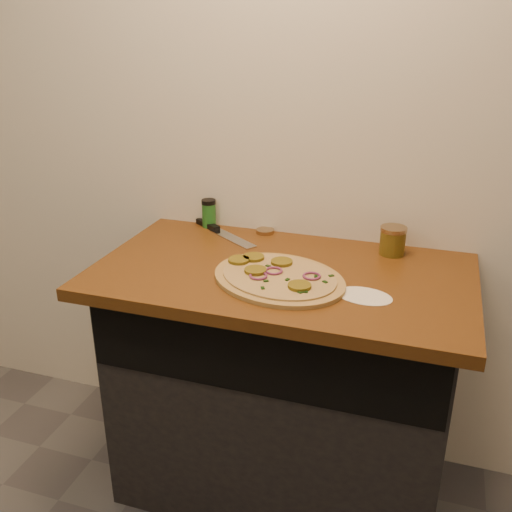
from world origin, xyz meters
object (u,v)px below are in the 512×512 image
(salsa_jar, at_px, (393,240))
(spice_shaker, at_px, (209,213))
(chefs_knife, at_px, (219,231))
(pizza, at_px, (278,277))

(salsa_jar, height_order, spice_shaker, spice_shaker)
(chefs_knife, bearing_deg, salsa_jar, -1.12)
(pizza, bearing_deg, spice_shaker, 135.05)
(chefs_knife, bearing_deg, pizza, -45.82)
(spice_shaker, bearing_deg, pizza, -44.95)
(pizza, bearing_deg, chefs_knife, 134.18)
(salsa_jar, bearing_deg, spice_shaker, 174.90)
(chefs_knife, height_order, spice_shaker, spice_shaker)
(pizza, xyz_separation_m, spice_shaker, (-0.39, 0.38, 0.04))
(pizza, height_order, salsa_jar, salsa_jar)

